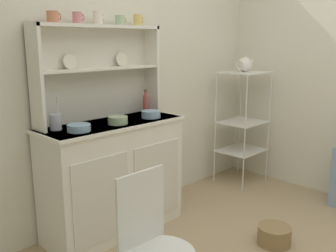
# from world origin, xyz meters

# --- Properties ---
(wall_back) EXTENTS (3.84, 0.05, 2.50)m
(wall_back) POSITION_xyz_m (0.00, 1.62, 1.25)
(wall_back) COLOR silver
(wall_back) RESTS_ON ground
(hutch_cabinet) EXTENTS (1.14, 0.45, 0.88)m
(hutch_cabinet) POSITION_xyz_m (-0.34, 1.37, 0.45)
(hutch_cabinet) COLOR white
(hutch_cabinet) RESTS_ON ground
(hutch_shelf_unit) EXTENTS (1.06, 0.18, 0.72)m
(hutch_shelf_unit) POSITION_xyz_m (-0.34, 1.53, 1.30)
(hutch_shelf_unit) COLOR silver
(hutch_shelf_unit) RESTS_ON hutch_cabinet
(bakers_rack) EXTENTS (0.46, 0.39, 1.17)m
(bakers_rack) POSITION_xyz_m (1.28, 1.29, 0.73)
(bakers_rack) COLOR silver
(bakers_rack) RESTS_ON ground
(wire_chair) EXTENTS (0.36, 0.36, 0.85)m
(wire_chair) POSITION_xyz_m (-0.86, 0.37, 0.52)
(wire_chair) COLOR white
(wire_chair) RESTS_ON ground
(floor_basket) EXTENTS (0.25, 0.25, 0.14)m
(floor_basket) POSITION_xyz_m (0.36, 0.35, 0.07)
(floor_basket) COLOR #93754C
(floor_basket) RESTS_ON ground
(cup_terracotta_0) EXTENTS (0.09, 0.08, 0.08)m
(cup_terracotta_0) POSITION_xyz_m (-0.71, 1.49, 1.64)
(cup_terracotta_0) COLOR #C67556
(cup_terracotta_0) RESTS_ON hutch_shelf_unit
(cup_rose_1) EXTENTS (0.08, 0.07, 0.08)m
(cup_rose_1) POSITION_xyz_m (-0.52, 1.49, 1.64)
(cup_rose_1) COLOR #D17A84
(cup_rose_1) RESTS_ON hutch_shelf_unit
(cup_cream_2) EXTENTS (0.08, 0.07, 0.09)m
(cup_cream_2) POSITION_xyz_m (-0.35, 1.49, 1.64)
(cup_cream_2) COLOR silver
(cup_cream_2) RESTS_ON hutch_shelf_unit
(cup_sage_3) EXTENTS (0.08, 0.07, 0.08)m
(cup_sage_3) POSITION_xyz_m (-0.15, 1.49, 1.63)
(cup_sage_3) COLOR #9EB78E
(cup_sage_3) RESTS_ON hutch_shelf_unit
(cup_gold_4) EXTENTS (0.08, 0.07, 0.09)m
(cup_gold_4) POSITION_xyz_m (0.03, 1.49, 1.64)
(cup_gold_4) COLOR #DBB760
(cup_gold_4) RESTS_ON hutch_shelf_unit
(bowl_mixing_large) EXTENTS (0.16, 0.16, 0.05)m
(bowl_mixing_large) POSITION_xyz_m (-0.68, 1.29, 0.90)
(bowl_mixing_large) COLOR #8EB2D1
(bowl_mixing_large) RESTS_ON hutch_cabinet
(bowl_floral_medium) EXTENTS (0.15, 0.15, 0.06)m
(bowl_floral_medium) POSITION_xyz_m (-0.34, 1.29, 0.91)
(bowl_floral_medium) COLOR #9EB78E
(bowl_floral_medium) RESTS_ON hutch_cabinet
(bowl_cream_small) EXTENTS (0.15, 0.15, 0.06)m
(bowl_cream_small) POSITION_xyz_m (-0.01, 1.29, 0.91)
(bowl_cream_small) COLOR #8EB2D1
(bowl_cream_small) RESTS_ON hutch_cabinet
(jam_bottle) EXTENTS (0.05, 0.05, 0.20)m
(jam_bottle) POSITION_xyz_m (0.08, 1.45, 0.96)
(jam_bottle) COLOR #B74C47
(jam_bottle) RESTS_ON hutch_cabinet
(utensil_jar) EXTENTS (0.08, 0.08, 0.25)m
(utensil_jar) POSITION_xyz_m (-0.76, 1.45, 0.94)
(utensil_jar) COLOR #B2B7C6
(utensil_jar) RESTS_ON hutch_cabinet
(porcelain_teapot) EXTENTS (0.24, 0.15, 0.17)m
(porcelain_teapot) POSITION_xyz_m (1.28, 1.29, 1.25)
(porcelain_teapot) COLOR white
(porcelain_teapot) RESTS_ON bakers_rack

